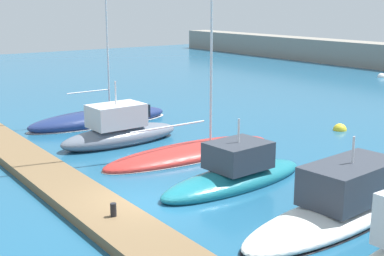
% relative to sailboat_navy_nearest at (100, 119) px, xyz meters
% --- Properties ---
extents(ground_plane, '(120.00, 120.00, 0.00)m').
position_rel_sailboat_navy_nearest_xyz_m(ground_plane, '(13.02, -4.68, -0.30)').
color(ground_plane, '#1E567A').
extents(dock_pier, '(33.40, 2.05, 0.36)m').
position_rel_sailboat_navy_nearest_xyz_m(dock_pier, '(13.02, -6.29, -0.12)').
color(dock_pier, brown).
rests_on(dock_pier, ground_plane).
extents(sailboat_navy_nearest, '(2.73, 8.97, 19.74)m').
position_rel_sailboat_navy_nearest_xyz_m(sailboat_navy_nearest, '(0.00, 0.00, 0.00)').
color(sailboat_navy_nearest, navy).
rests_on(sailboat_navy_nearest, ground_plane).
extents(motorboat_slate_second, '(2.38, 6.67, 3.45)m').
position_rel_sailboat_navy_nearest_xyz_m(motorboat_slate_second, '(4.77, -1.16, 0.37)').
color(motorboat_slate_second, slate).
rests_on(motorboat_slate_second, ground_plane).
extents(sailboat_red_third, '(2.70, 9.43, 18.78)m').
position_rel_sailboat_navy_nearest_xyz_m(sailboat_red_third, '(8.71, 0.52, -0.13)').
color(sailboat_red_third, '#B72D28').
rests_on(sailboat_red_third, ground_plane).
extents(motorboat_teal_fourth, '(2.71, 7.36, 2.99)m').
position_rel_sailboat_navy_nearest_xyz_m(motorboat_teal_fourth, '(13.06, -0.39, 0.11)').
color(motorboat_teal_fourth, '#19707F').
rests_on(motorboat_teal_fourth, ground_plane).
extents(motorboat_white_fifth, '(3.16, 8.58, 2.99)m').
position_rel_sailboat_navy_nearest_xyz_m(motorboat_white_fifth, '(17.82, 0.10, 0.24)').
color(motorboat_white_fifth, white).
rests_on(motorboat_white_fifth, ground_plane).
extents(mooring_buoy_yellow, '(0.77, 0.77, 0.77)m').
position_rel_sailboat_navy_nearest_xyz_m(mooring_buoy_yellow, '(9.46, 10.33, -0.30)').
color(mooring_buoy_yellow, yellow).
rests_on(mooring_buoy_yellow, ground_plane).
extents(mooring_buoy_white, '(0.79, 0.79, 0.79)m').
position_rel_sailboat_navy_nearest_xyz_m(mooring_buoy_white, '(-2.52, 31.01, -0.30)').
color(mooring_buoy_white, white).
rests_on(mooring_buoy_white, ground_plane).
extents(dock_bollard, '(0.20, 0.20, 0.44)m').
position_rel_sailboat_navy_nearest_xyz_m(dock_bollard, '(13.96, -6.29, 0.27)').
color(dock_bollard, black).
rests_on(dock_bollard, dock_pier).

